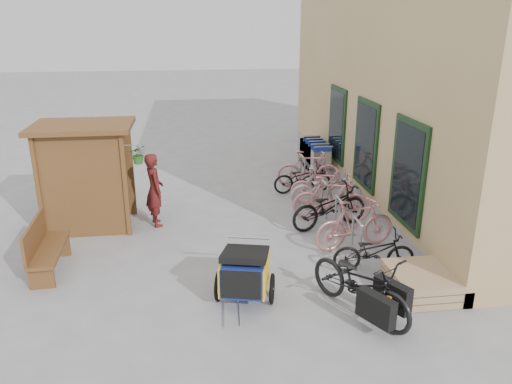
{
  "coord_description": "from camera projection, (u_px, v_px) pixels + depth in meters",
  "views": [
    {
      "loc": [
        -0.88,
        -8.65,
        4.56
      ],
      "look_at": [
        0.5,
        1.5,
        1.0
      ],
      "focal_mm": 35.0,
      "sensor_mm": 36.0,
      "label": 1
    }
  ],
  "objects": [
    {
      "name": "bike_5",
      "position": [
        322.0,
        187.0,
        12.79
      ],
      "size": [
        1.7,
        0.91,
        0.98
      ],
      "primitive_type": "imported",
      "rotation": [
        0.0,
        0.0,
        1.28
      ],
      "color": "#D4898A",
      "rests_on": "ground"
    },
    {
      "name": "bike_3",
      "position": [
        332.0,
        199.0,
        11.73
      ],
      "size": [
        1.9,
        0.95,
        1.1
      ],
      "primitive_type": "imported",
      "rotation": [
        0.0,
        0.0,
        1.32
      ],
      "color": "#D4898A",
      "rests_on": "ground"
    },
    {
      "name": "building",
      "position": [
        459.0,
        60.0,
        13.59
      ],
      "size": [
        6.07,
        13.0,
        7.0
      ],
      "color": "tan",
      "rests_on": "ground"
    },
    {
      "name": "bike_rack",
      "position": [
        325.0,
        195.0,
        12.07
      ],
      "size": [
        0.05,
        5.35,
        0.86
      ],
      "color": "#A5A8AD",
      "rests_on": "ground"
    },
    {
      "name": "bike_1",
      "position": [
        355.0,
        224.0,
        10.32
      ],
      "size": [
        1.85,
        0.82,
        1.08
      ],
      "primitive_type": "imported",
      "rotation": [
        0.0,
        0.0,
        1.75
      ],
      "color": "#D4898A",
      "rests_on": "ground"
    },
    {
      "name": "kiosk",
      "position": [
        82.0,
        162.0,
        11.09
      ],
      "size": [
        2.49,
        1.65,
        2.4
      ],
      "color": "brown",
      "rests_on": "ground"
    },
    {
      "name": "bike_4",
      "position": [
        326.0,
        189.0,
        12.61
      ],
      "size": [
        1.88,
        0.77,
        0.97
      ],
      "primitive_type": "imported",
      "rotation": [
        0.0,
        0.0,
        1.5
      ],
      "color": "#B4B4B0",
      "rests_on": "ground"
    },
    {
      "name": "shopping_carts",
      "position": [
        313.0,
        151.0,
        15.82
      ],
      "size": [
        0.57,
        2.28,
        1.03
      ],
      "color": "silver",
      "rests_on": "ground"
    },
    {
      "name": "bike_6",
      "position": [
        302.0,
        178.0,
        13.71
      ],
      "size": [
        1.63,
        0.64,
        0.84
      ],
      "primitive_type": "imported",
      "rotation": [
        0.0,
        0.0,
        1.62
      ],
      "color": "black",
      "rests_on": "ground"
    },
    {
      "name": "cargo_bike",
      "position": [
        362.0,
        284.0,
        7.99
      ],
      "size": [
        1.63,
        2.16,
        1.09
      ],
      "rotation": [
        0.0,
        0.0,
        0.5
      ],
      "color": "black",
      "rests_on": "ground"
    },
    {
      "name": "person_kiosk",
      "position": [
        155.0,
        190.0,
        11.42
      ],
      "size": [
        0.57,
        0.72,
        1.71
      ],
      "primitive_type": "imported",
      "rotation": [
        0.0,
        0.0,
        1.86
      ],
      "color": "maroon",
      "rests_on": "ground"
    },
    {
      "name": "bench",
      "position": [
        44.0,
        246.0,
        9.35
      ],
      "size": [
        0.56,
        1.65,
        1.03
      ],
      "rotation": [
        0.0,
        0.0,
        0.04
      ],
      "color": "brown",
      "rests_on": "ground"
    },
    {
      "name": "bike_2",
      "position": [
        330.0,
        207.0,
        11.38
      ],
      "size": [
        2.03,
        1.18,
        1.01
      ],
      "primitive_type": "imported",
      "rotation": [
        0.0,
        0.0,
        1.86
      ],
      "color": "black",
      "rests_on": "ground"
    },
    {
      "name": "child_trailer",
      "position": [
        245.0,
        271.0,
        8.38
      ],
      "size": [
        1.08,
        1.71,
        0.99
      ],
      "rotation": [
        0.0,
        0.0,
        -0.25
      ],
      "color": "navy",
      "rests_on": "ground"
    },
    {
      "name": "pallet_stack",
      "position": [
        420.0,
        282.0,
        8.7
      ],
      "size": [
        1.0,
        1.2,
        0.4
      ],
      "color": "tan",
      "rests_on": "ground"
    },
    {
      "name": "bike_7",
      "position": [
        309.0,
        169.0,
        14.08
      ],
      "size": [
        1.86,
        0.83,
        1.08
      ],
      "primitive_type": "imported",
      "rotation": [
        0.0,
        0.0,
        1.39
      ],
      "color": "#D4898A",
      "rests_on": "ground"
    },
    {
      "name": "ground",
      "position": [
        241.0,
        267.0,
        9.7
      ],
      "size": [
        80.0,
        80.0,
        0.0
      ],
      "primitive_type": "plane",
      "color": "#9C9C9F"
    },
    {
      "name": "bike_0",
      "position": [
        374.0,
        252.0,
        9.41
      ],
      "size": [
        1.59,
        0.68,
        0.81
      ],
      "primitive_type": "imported",
      "rotation": [
        0.0,
        0.0,
        1.48
      ],
      "color": "black",
      "rests_on": "ground"
    }
  ]
}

